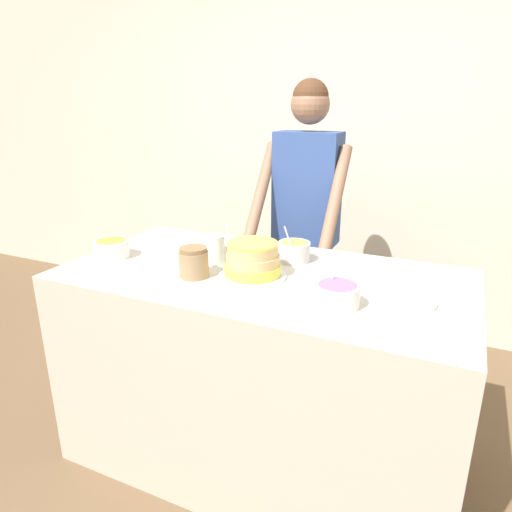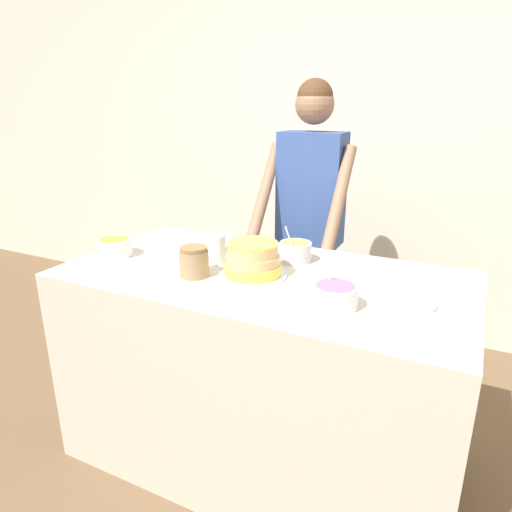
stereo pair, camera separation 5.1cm
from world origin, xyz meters
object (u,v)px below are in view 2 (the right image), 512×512
(person_baker, at_px, (310,203))
(frosting_bowl_yellow, at_px, (295,251))
(cake, at_px, (253,261))
(stoneware_jar, at_px, (194,262))
(ceramic_plate, at_px, (406,302))
(frosting_bowl_pink, at_px, (242,249))
(frosting_bowl_orange, at_px, (115,247))
(drinking_glass, at_px, (217,249))
(frosting_bowl_purple, at_px, (335,295))

(person_baker, bearing_deg, frosting_bowl_yellow, -76.17)
(cake, relative_size, stoneware_jar, 2.24)
(cake, xyz_separation_m, stoneware_jar, (-0.22, -0.10, -0.01))
(person_baker, distance_m, ceramic_plate, 1.08)
(person_baker, distance_m, frosting_bowl_yellow, 0.61)
(person_baker, xyz_separation_m, frosting_bowl_pink, (-0.11, -0.62, -0.11))
(frosting_bowl_orange, distance_m, stoneware_jar, 0.48)
(person_baker, bearing_deg, frosting_bowl_orange, -126.01)
(person_baker, xyz_separation_m, ceramic_plate, (0.67, -0.84, -0.14))
(person_baker, distance_m, drinking_glass, 0.78)
(frosting_bowl_yellow, height_order, drinking_glass, frosting_bowl_yellow)
(person_baker, height_order, drinking_glass, person_baker)
(frosting_bowl_yellow, xyz_separation_m, frosting_bowl_pink, (-0.25, -0.04, -0.02))
(frosting_bowl_pink, distance_m, drinking_glass, 0.15)
(frosting_bowl_pink, height_order, ceramic_plate, frosting_bowl_pink)
(frosting_bowl_purple, bearing_deg, drinking_glass, 160.69)
(drinking_glass, bearing_deg, cake, -19.16)
(person_baker, xyz_separation_m, cake, (0.06, -0.83, -0.08))
(frosting_bowl_yellow, relative_size, drinking_glass, 1.33)
(person_baker, height_order, cake, person_baker)
(frosting_bowl_purple, xyz_separation_m, ceramic_plate, (0.22, 0.14, -0.04))
(cake, bearing_deg, frosting_bowl_yellow, 70.74)
(ceramic_plate, bearing_deg, frosting_bowl_pink, 164.36)
(frosting_bowl_yellow, distance_m, frosting_bowl_pink, 0.25)
(cake, height_order, stoneware_jar, cake)
(frosting_bowl_pink, bearing_deg, ceramic_plate, -15.64)
(person_baker, bearing_deg, cake, -86.23)
(drinking_glass, height_order, ceramic_plate, drinking_glass)
(frosting_bowl_orange, relative_size, ceramic_plate, 0.77)
(frosting_bowl_orange, bearing_deg, frosting_bowl_pink, 26.06)
(ceramic_plate, bearing_deg, person_baker, 128.59)
(frosting_bowl_orange, relative_size, frosting_bowl_purple, 1.00)
(stoneware_jar, bearing_deg, frosting_bowl_orange, 173.48)
(person_baker, bearing_deg, stoneware_jar, -99.91)
(frosting_bowl_yellow, xyz_separation_m, frosting_bowl_purple, (0.30, -0.39, -0.00))
(frosting_bowl_yellow, height_order, frosting_bowl_pink, frosting_bowl_yellow)
(frosting_bowl_orange, height_order, frosting_bowl_pink, frosting_bowl_pink)
(frosting_bowl_purple, xyz_separation_m, stoneware_jar, (-0.61, 0.04, 0.02))
(frosting_bowl_orange, bearing_deg, frosting_bowl_purple, -4.76)
(person_baker, distance_m, cake, 0.84)
(frosting_bowl_orange, relative_size, frosting_bowl_pink, 1.00)
(frosting_bowl_yellow, height_order, frosting_bowl_purple, frosting_bowl_yellow)
(person_baker, xyz_separation_m, frosting_bowl_orange, (-0.64, -0.88, -0.10))
(cake, distance_m, frosting_bowl_pink, 0.27)
(drinking_glass, bearing_deg, frosting_bowl_orange, -165.96)
(frosting_bowl_pink, bearing_deg, cake, -53.15)
(person_baker, relative_size, drinking_glass, 13.32)
(frosting_bowl_yellow, bearing_deg, ceramic_plate, -25.90)
(frosting_bowl_purple, xyz_separation_m, drinking_glass, (-0.60, 0.21, 0.02))
(person_baker, relative_size, frosting_bowl_orange, 10.90)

